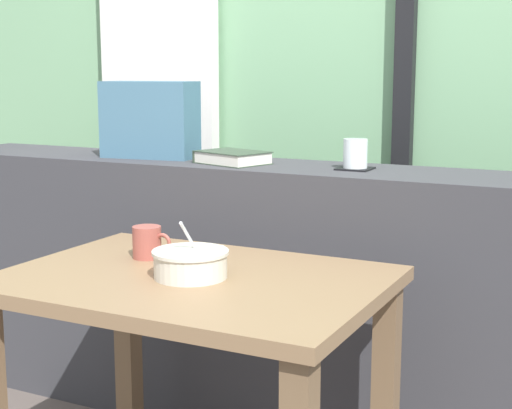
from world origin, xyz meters
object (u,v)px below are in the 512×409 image
at_px(breakfast_table, 193,324).
at_px(ceramic_mug, 148,242).
at_px(closed_book, 232,157).
at_px(soup_bowl, 191,264).
at_px(fork_utensil, 204,252).
at_px(coaster_square, 355,169).
at_px(juice_glass, 355,155).
at_px(throw_pillow, 150,120).

distance_m(breakfast_table, ceramic_mug, 0.28).
relative_size(closed_book, ceramic_mug, 2.22).
xyz_separation_m(soup_bowl, fork_utensil, (-0.10, 0.23, -0.03)).
bearing_deg(closed_book, coaster_square, 5.00).
bearing_deg(ceramic_mug, juice_glass, 56.41).
xyz_separation_m(breakfast_table, soup_bowl, (0.00, -0.02, 0.16)).
height_order(breakfast_table, throw_pillow, throw_pillow).
xyz_separation_m(juice_glass, fork_utensil, (-0.27, -0.45, -0.24)).
bearing_deg(soup_bowl, closed_book, 109.94).
xyz_separation_m(coaster_square, juice_glass, (0.00, 0.00, 0.04)).
distance_m(breakfast_table, coaster_square, 0.75).
height_order(coaster_square, juice_glass, juice_glass).
bearing_deg(throw_pillow, juice_glass, 0.31).
bearing_deg(coaster_square, fork_utensil, -120.94).
height_order(breakfast_table, soup_bowl, soup_bowl).
bearing_deg(ceramic_mug, throw_pillow, 123.32).
distance_m(coaster_square, ceramic_mug, 0.69).
bearing_deg(closed_book, soup_bowl, -70.06).
bearing_deg(breakfast_table, throw_pillow, 130.71).
xyz_separation_m(coaster_square, closed_book, (-0.40, -0.04, 0.02)).
bearing_deg(coaster_square, closed_book, -175.00).
xyz_separation_m(coaster_square, ceramic_mug, (-0.37, -0.56, -0.15)).
bearing_deg(juice_glass, fork_utensil, -120.94).
bearing_deg(fork_utensil, ceramic_mug, -128.65).
distance_m(breakfast_table, fork_utensil, 0.26).
bearing_deg(fork_utensil, closed_book, 112.06).
bearing_deg(ceramic_mug, coaster_square, 56.41).
relative_size(coaster_square, fork_utensil, 0.59).
bearing_deg(breakfast_table, juice_glass, 75.12).
xyz_separation_m(coaster_square, fork_utensil, (-0.27, -0.45, -0.19)).
distance_m(soup_bowl, ceramic_mug, 0.23).
xyz_separation_m(coaster_square, throw_pillow, (-0.74, -0.00, 0.13)).
relative_size(juice_glass, closed_book, 0.35).
xyz_separation_m(throw_pillow, fork_utensil, (0.47, -0.44, -0.32)).
xyz_separation_m(closed_book, throw_pillow, (-0.34, 0.03, 0.11)).
bearing_deg(soup_bowl, breakfast_table, 105.88).
height_order(throw_pillow, ceramic_mug, throw_pillow).
distance_m(throw_pillow, ceramic_mug, 0.73).
relative_size(juice_glass, throw_pillow, 0.28).
height_order(coaster_square, closed_book, closed_book).
height_order(juice_glass, throw_pillow, throw_pillow).
bearing_deg(throw_pillow, fork_utensil, -43.17).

